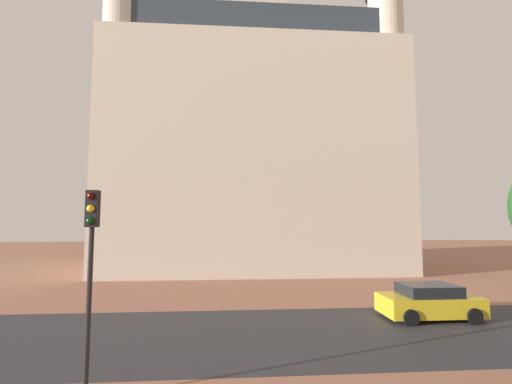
{
  "coord_description": "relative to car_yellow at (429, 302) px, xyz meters",
  "views": [
    {
      "loc": [
        -0.9,
        -3.17,
        4.16
      ],
      "look_at": [
        0.06,
        9.82,
        5.28
      ],
      "focal_mm": 24.02,
      "sensor_mm": 36.0,
      "label": 1
    }
  ],
  "objects": [
    {
      "name": "landmark_building",
      "position": [
        -6.44,
        16.46,
        10.62
      ],
      "size": [
        24.73,
        12.71,
        34.95
      ],
      "color": "beige",
      "rests_on": "ground_plane"
    },
    {
      "name": "traffic_light_pole",
      "position": [
        -11.93,
        -5.91,
        2.72
      ],
      "size": [
        0.28,
        0.34,
        4.92
      ],
      "color": "black",
      "rests_on": "ground_plane"
    },
    {
      "name": "car_yellow",
      "position": [
        0.0,
        0.0,
        0.0
      ],
      "size": [
        4.06,
        2.11,
        1.44
      ],
      "color": "gold",
      "rests_on": "ground_plane"
    },
    {
      "name": "street_asphalt_strip",
      "position": [
        -7.67,
        -1.53,
        -0.7
      ],
      "size": [
        120.0,
        6.97,
        0.0
      ],
      "primitive_type": "cube",
      "color": "#2D2D33",
      "rests_on": "ground_plane"
    },
    {
      "name": "ground_plane",
      "position": [
        -7.67,
        -1.35,
        -0.7
      ],
      "size": [
        120.0,
        120.0,
        0.0
      ],
      "primitive_type": "plane",
      "color": "#93604C"
    }
  ]
}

